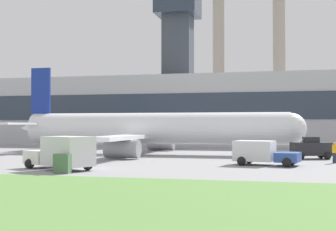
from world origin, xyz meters
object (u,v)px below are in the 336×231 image
fuel_truck (262,153)px  ground_crew_person (335,152)px  pushback_tug (311,149)px  airplane (150,129)px  baggage_truck (62,153)px

fuel_truck → ground_crew_person: fuel_truck is taller
pushback_tug → ground_crew_person: pushback_tug is taller
ground_crew_person → pushback_tug: bearing=109.0°
pushback_tug → ground_crew_person: bearing=-71.0°
airplane → fuel_truck: (11.91, -10.58, -1.68)m
airplane → baggage_truck: 17.77m
airplane → fuel_truck: bearing=-41.6°
airplane → baggage_truck: (-1.24, -17.66, -1.48)m
airplane → fuel_truck: 16.02m
airplane → pushback_tug: bearing=-10.1°
pushback_tug → fuel_truck: 8.73m
fuel_truck → ground_crew_person: bearing=30.0°
baggage_truck → fuel_truck: size_ratio=1.16×
pushback_tug → fuel_truck: size_ratio=0.73×
pushback_tug → baggage_truck: (-17.20, -14.81, 0.25)m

